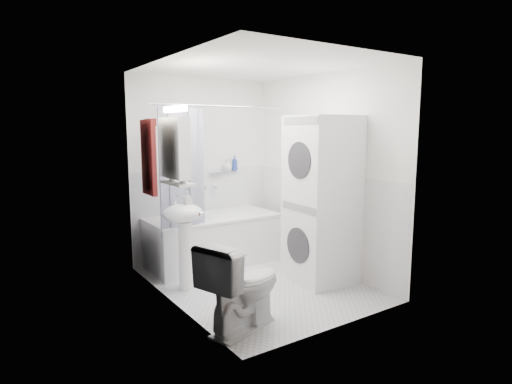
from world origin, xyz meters
TOP-DOWN VIEW (x-y plane):
  - floor at (0.00, 0.00)m, footprint 2.60×2.60m
  - room_walls at (0.00, 0.00)m, footprint 2.60×2.60m
  - wainscot at (0.00, 0.29)m, footprint 1.98×2.58m
  - door at (-0.95, -0.55)m, footprint 0.05×2.00m
  - bathtub at (-0.06, 0.92)m, footprint 1.66×0.78m
  - tub_spout at (0.14, 1.25)m, footprint 0.04×0.12m
  - curtain_rod at (-0.06, 0.59)m, footprint 1.84×0.02m
  - shower_curtain at (-0.60, 0.59)m, footprint 0.55×0.02m
  - sink at (-0.75, 0.28)m, footprint 0.44×0.37m
  - medicine_cabinet at (-0.90, 0.10)m, footprint 0.13×0.50m
  - shelf at (-0.89, 0.10)m, footprint 0.18×0.54m
  - shower_caddy at (0.19, 1.24)m, footprint 0.22×0.06m
  - towel at (-0.94, 0.75)m, footprint 0.07×0.36m
  - washer_dryer at (0.68, -0.32)m, footprint 0.71×0.70m
  - toilet at (-0.72, -0.85)m, footprint 0.91×0.68m
  - soap_pump at (-0.71, 0.25)m, footprint 0.08×0.17m
  - shelf_bottle at (-0.89, -0.05)m, footprint 0.07×0.18m
  - shelf_cup at (-0.89, 0.22)m, footprint 0.10×0.09m
  - shampoo_a at (0.35, 1.24)m, footprint 0.13×0.17m
  - shampoo_b at (0.47, 1.24)m, footprint 0.08×0.21m

SIDE VIEW (x-z plane):
  - floor at x=0.00m, z-range 0.00..0.00m
  - bathtub at x=-0.06m, z-range 0.03..0.66m
  - toilet at x=-0.72m, z-range 0.00..0.79m
  - wainscot at x=0.00m, z-range -0.69..1.89m
  - sink at x=-0.75m, z-range 0.18..1.22m
  - washer_dryer at x=0.68m, z-range 0.00..1.88m
  - soap_pump at x=-0.71m, z-range 0.91..0.99m
  - tub_spout at x=0.14m, z-range 0.93..0.97m
  - door at x=-0.95m, z-range 0.00..2.00m
  - shower_caddy at x=0.19m, z-range 1.14..1.16m
  - shelf at x=-0.89m, z-range 1.19..1.21m
  - shampoo_b at x=0.47m, z-range 1.16..1.24m
  - shampoo_a at x=0.35m, z-range 1.16..1.29m
  - shelf_bottle at x=-0.89m, z-range 1.21..1.28m
  - shower_curtain at x=-0.60m, z-range 0.52..1.98m
  - shelf_cup at x=-0.89m, z-range 1.21..1.31m
  - towel at x=-0.94m, z-range 1.01..1.87m
  - room_walls at x=0.00m, z-range 0.19..2.79m
  - medicine_cabinet at x=-0.90m, z-range 1.21..1.92m
  - curtain_rod at x=-0.06m, z-range 1.99..2.01m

